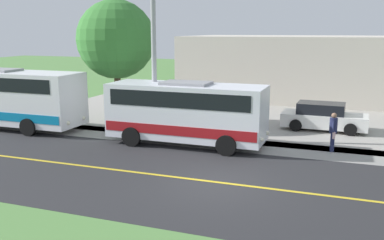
# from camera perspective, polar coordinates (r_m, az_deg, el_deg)

# --- Properties ---
(ground_plane) EXTENTS (120.00, 120.00, 0.00)m
(ground_plane) POSITION_cam_1_polar(r_m,az_deg,el_deg) (15.35, 3.33, -8.23)
(ground_plane) COLOR #548442
(road_surface) EXTENTS (8.00, 100.00, 0.01)m
(road_surface) POSITION_cam_1_polar(r_m,az_deg,el_deg) (15.35, 3.33, -8.22)
(road_surface) COLOR #28282B
(road_surface) RESTS_ON ground
(sidewalk) EXTENTS (2.40, 100.00, 0.01)m
(sidewalk) POSITION_cam_1_polar(r_m,az_deg,el_deg) (20.17, 7.57, -3.39)
(sidewalk) COLOR gray
(sidewalk) RESTS_ON ground
(parking_lot_surface) EXTENTS (14.00, 36.00, 0.01)m
(parking_lot_surface) POSITION_cam_1_polar(r_m,az_deg,el_deg) (26.78, 17.20, -0.03)
(parking_lot_surface) COLOR #9E9991
(parking_lot_surface) RESTS_ON ground
(road_centre_line) EXTENTS (0.16, 100.00, 0.00)m
(road_centre_line) POSITION_cam_1_polar(r_m,az_deg,el_deg) (15.35, 3.34, -8.20)
(road_centre_line) COLOR gold
(road_centre_line) RESTS_ON ground
(shuttle_bus_front) EXTENTS (2.60, 7.39, 2.94)m
(shuttle_bus_front) POSITION_cam_1_polar(r_m,az_deg,el_deg) (19.91, -0.76, 1.28)
(shuttle_bus_front) COLOR white
(shuttle_bus_front) RESTS_ON ground
(pedestrian_with_bags) EXTENTS (0.72, 0.34, 1.72)m
(pedestrian_with_bags) POSITION_cam_1_polar(r_m,az_deg,el_deg) (19.91, 18.14, -1.35)
(pedestrian_with_bags) COLOR #1E2347
(pedestrian_with_bags) RESTS_ON ground
(street_light_pole) EXTENTS (1.97, 0.24, 7.53)m
(street_light_pole) POSITION_cam_1_polar(r_m,az_deg,el_deg) (20.68, -5.21, 8.75)
(street_light_pole) COLOR #9E9EA3
(street_light_pole) RESTS_ON ground
(parked_car_near) EXTENTS (2.12, 4.45, 1.45)m
(parked_car_near) POSITION_cam_1_polar(r_m,az_deg,el_deg) (24.09, 16.96, 0.36)
(parked_car_near) COLOR white
(parked_car_near) RESTS_ON ground
(tree_curbside) EXTENTS (4.32, 4.32, 6.91)m
(tree_curbside) POSITION_cam_1_polar(r_m,az_deg,el_deg) (24.46, -10.00, 10.41)
(tree_curbside) COLOR brown
(tree_curbside) RESTS_ON ground
(commercial_building) EXTENTS (10.00, 19.50, 4.79)m
(commercial_building) POSITION_cam_1_polar(r_m,az_deg,el_deg) (35.45, 15.74, 6.75)
(commercial_building) COLOR beige
(commercial_building) RESTS_ON ground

